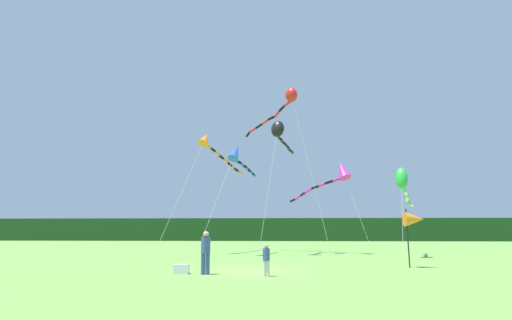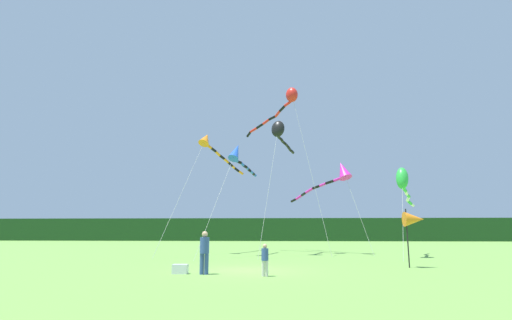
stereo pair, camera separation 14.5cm
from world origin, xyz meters
name	(u,v)px [view 2 (the right image)]	position (x,y,z in m)	size (l,w,h in m)	color
ground_plane	(247,271)	(0.00, 0.00, 0.00)	(120.00, 120.00, 0.00)	#6B9E42
distant_treeline	(272,230)	(0.00, 45.00, 1.74)	(108.00, 2.86, 3.49)	#193D19
person_adult	(204,250)	(-1.56, -1.56, 0.93)	(0.36, 0.36, 1.66)	#334C8C
person_child	(265,258)	(0.84, -2.06, 0.67)	(0.26, 0.26, 1.19)	silver
cooler_box	(180,269)	(-2.54, -1.41, 0.18)	(0.59, 0.37, 0.37)	silver
banner_flag_pole	(414,220)	(7.66, 1.69, 2.18)	(0.90, 0.70, 2.68)	black
kite_red	(287,100)	(2.04, 11.77, 11.59)	(6.15, 7.51, 12.53)	#B2B2B2
kite_magenta	(337,174)	(5.73, 12.17, 5.84)	(5.24, 7.94, 6.85)	#B2B2B2
kite_black	(279,132)	(1.41, 9.90, 8.63)	(2.50, 6.85, 9.46)	#B2B2B2
kite_green	(403,182)	(9.38, 8.36, 4.77)	(3.10, 6.83, 5.79)	#B2B2B2
kite_blue	(238,155)	(-1.53, 9.60, 6.93)	(3.07, 7.77, 7.85)	#B2B2B2
kite_orange	(211,145)	(-3.81, 11.68, 8.11)	(4.48, 10.06, 9.06)	#B2B2B2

